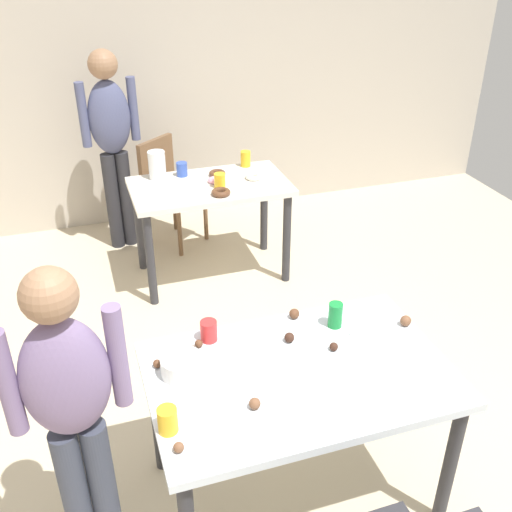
{
  "coord_description": "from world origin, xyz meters",
  "views": [
    {
      "loc": [
        -0.82,
        -1.87,
        2.42
      ],
      "look_at": [
        0.01,
        0.65,
        0.9
      ],
      "focal_mm": 41.86,
      "sensor_mm": 36.0,
      "label": 1
    }
  ],
  "objects": [
    {
      "name": "wall_back",
      "position": [
        0.0,
        3.2,
        1.3
      ],
      "size": [
        6.4,
        0.1,
        2.6
      ],
      "primitive_type": "cube",
      "color": "#BCB2A3",
      "rests_on": "ground_plane"
    },
    {
      "name": "cake_ball_4",
      "position": [
        0.15,
        -0.0,
        0.77
      ],
      "size": [
        0.04,
        0.04,
        0.04
      ],
      "primitive_type": "sphere",
      "color": "#3D2319",
      "rests_on": "dining_table_near"
    },
    {
      "name": "cake_ball_6",
      "position": [
        0.08,
        0.28,
        0.77
      ],
      "size": [
        0.05,
        0.05,
        0.05
      ],
      "primitive_type": "sphere",
      "color": "brown",
      "rests_on": "dining_table_near"
    },
    {
      "name": "dining_table_near",
      "position": [
        -0.04,
        -0.08,
        0.66
      ],
      "size": [
        1.27,
        0.82,
        0.75
      ],
      "color": "silver",
      "rests_on": "ground_plane"
    },
    {
      "name": "cake_ball_3",
      "position": [
        -0.61,
        0.13,
        0.77
      ],
      "size": [
        0.04,
        0.04,
        0.04
      ],
      "primitive_type": "sphere",
      "color": "brown",
      "rests_on": "dining_table_near"
    },
    {
      "name": "mixing_bowl",
      "position": [
        -0.52,
        0.06,
        0.79
      ],
      "size": [
        0.17,
        0.17,
        0.08
      ],
      "primitive_type": "cylinder",
      "color": "white",
      "rests_on": "dining_table_near"
    },
    {
      "name": "person_adult_far",
      "position": [
        -0.5,
        2.69,
        0.96
      ],
      "size": [
        0.46,
        0.24,
        1.59
      ],
      "color": "#28282D",
      "rests_on": "ground_plane"
    },
    {
      "name": "cake_ball_1",
      "position": [
        -0.41,
        0.21,
        0.77
      ],
      "size": [
        0.04,
        0.04,
        0.04
      ],
      "primitive_type": "sphere",
      "color": "brown",
      "rests_on": "dining_table_near"
    },
    {
      "name": "cup_far_0",
      "position": [
        0.15,
        1.91,
        0.8
      ],
      "size": [
        0.08,
        0.08,
        0.1
      ],
      "primitive_type": "cylinder",
      "color": "yellow",
      "rests_on": "dining_table_far"
    },
    {
      "name": "cake_ball_5",
      "position": [
        -0.45,
        0.17,
        0.77
      ],
      "size": [
        0.04,
        0.04,
        0.04
      ],
      "primitive_type": "sphere",
      "color": "brown",
      "rests_on": "dining_table_near"
    },
    {
      "name": "ground_plane",
      "position": [
        0.0,
        0.0,
        0.0
      ],
      "size": [
        6.4,
        6.4,
        0.0
      ],
      "primitive_type": "plane",
      "color": "beige"
    },
    {
      "name": "cake_ball_8",
      "position": [
        0.55,
        0.06,
        0.78
      ],
      "size": [
        0.05,
        0.05,
        0.05
      ],
      "primitive_type": "sphere",
      "color": "brown",
      "rests_on": "dining_table_near"
    },
    {
      "name": "donut_far_2",
      "position": [
        0.14,
        2.01,
        0.77
      ],
      "size": [
        0.11,
        0.11,
        0.03
      ],
      "primitive_type": "torus",
      "color": "pink",
      "rests_on": "dining_table_far"
    },
    {
      "name": "chair_far_table",
      "position": [
        -0.1,
        2.65,
        0.5
      ],
      "size": [
        0.56,
        0.56,
        0.87
      ],
      "color": "brown",
      "rests_on": "ground_plane"
    },
    {
      "name": "cup_near_0",
      "position": [
        -0.63,
        -0.24,
        0.8
      ],
      "size": [
        0.08,
        0.08,
        0.11
      ],
      "primitive_type": "cylinder",
      "color": "yellow",
      "rests_on": "dining_table_near"
    },
    {
      "name": "person_girl_near",
      "position": [
        -0.96,
        -0.11,
        0.85
      ],
      "size": [
        0.45,
        0.22,
        1.44
      ],
      "color": "#383D4C",
      "rests_on": "ground_plane"
    },
    {
      "name": "cake_ball_0",
      "position": [
        -0.61,
        -0.35,
        0.77
      ],
      "size": [
        0.04,
        0.04,
        0.04
      ],
      "primitive_type": "sphere",
      "color": "brown",
      "rests_on": "dining_table_near"
    },
    {
      "name": "cup_near_1",
      "position": [
        -0.35,
        0.24,
        0.8
      ],
      "size": [
        0.08,
        0.08,
        0.1
      ],
      "primitive_type": "cylinder",
      "color": "red",
      "rests_on": "dining_table_near"
    },
    {
      "name": "cup_far_2",
      "position": [
        -0.06,
        2.2,
        0.8
      ],
      "size": [
        0.08,
        0.08,
        0.1
      ],
      "primitive_type": "cylinder",
      "color": "#3351B2",
      "rests_on": "dining_table_far"
    },
    {
      "name": "cup_far_1",
      "position": [
        0.44,
        2.24,
        0.81
      ],
      "size": [
        0.08,
        0.08,
        0.12
      ],
      "primitive_type": "cylinder",
      "color": "yellow",
      "rests_on": "dining_table_far"
    },
    {
      "name": "donut_far_0",
      "position": [
        0.19,
        2.12,
        0.77
      ],
      "size": [
        0.12,
        0.12,
        0.04
      ],
      "primitive_type": "torus",
      "color": "brown",
      "rests_on": "dining_table_far"
    },
    {
      "name": "cake_ball_7",
      "position": [
        -0.29,
        -0.23,
        0.77
      ],
      "size": [
        0.05,
        0.05,
        0.05
      ],
      "primitive_type": "sphere",
      "color": "brown",
      "rests_on": "dining_table_near"
    },
    {
      "name": "donut_far_1",
      "position": [
        0.42,
        1.98,
        0.77
      ],
      "size": [
        0.12,
        0.12,
        0.04
      ],
      "primitive_type": "torus",
      "color": "white",
      "rests_on": "dining_table_far"
    },
    {
      "name": "donut_far_3",
      "position": [
        0.12,
        1.78,
        0.77
      ],
      "size": [
        0.13,
        0.13,
        0.04
      ],
      "primitive_type": "torus",
      "color": "brown",
      "rests_on": "dining_table_far"
    },
    {
      "name": "pitcher_far",
      "position": [
        -0.24,
        2.21,
        0.85
      ],
      "size": [
        0.12,
        0.12,
        0.2
      ],
      "primitive_type": "cylinder",
      "color": "white",
      "rests_on": "dining_table_far"
    },
    {
      "name": "fork_near",
      "position": [
        0.35,
        0.08,
        0.75
      ],
      "size": [
        0.17,
        0.02,
        0.01
      ],
      "primitive_type": "cube",
      "color": "silver",
      "rests_on": "dining_table_near"
    },
    {
      "name": "cake_ball_2",
      "position": [
        -0.01,
        0.12,
        0.77
      ],
      "size": [
        0.05,
        0.05,
        0.05
      ],
      "primitive_type": "sphere",
      "color": "#3D2319",
      "rests_on": "dining_table_near"
    },
    {
      "name": "dining_table_far",
      "position": [
        0.09,
        1.99,
        0.63
      ],
      "size": [
        1.12,
        0.64,
        0.75
      ],
      "color": "silver",
      "rests_on": "ground_plane"
    },
    {
      "name": "soda_can",
      "position": [
        0.23,
        0.16,
        0.81
      ],
      "size": [
        0.07,
        0.07,
        0.12
      ],
      "primitive_type": "cylinder",
      "color": "#198438",
      "rests_on": "dining_table_near"
    }
  ]
}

